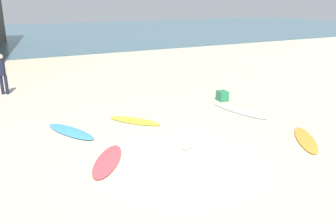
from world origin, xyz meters
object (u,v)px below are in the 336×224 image
surfboard_1 (135,121)px  beach_cooler (222,96)px  surfboard_4 (108,161)px  surfboard_5 (239,111)px  beachgoer_far (2,72)px  surfboard_3 (306,139)px  surfboard_2 (191,135)px  surfboard_0 (71,131)px

surfboard_1 → beach_cooler: size_ratio=4.15×
surfboard_4 → beach_cooler: 7.02m
surfboard_5 → beach_cooler: beach_cooler is taller
beachgoer_far → surfboard_3: bearing=-28.0°
surfboard_2 → beach_cooler: 4.32m
surfboard_3 → surfboard_5: bearing=-55.5°
surfboard_1 → surfboard_5: 4.03m
surfboard_1 → beach_cooler: beach_cooler is taller
surfboard_3 → surfboard_5: surfboard_3 is taller
surfboard_5 → beach_cooler: 1.57m
surfboard_0 → beachgoer_far: 6.47m
surfboard_2 → surfboard_4: size_ratio=1.16×
surfboard_2 → surfboard_5: bearing=62.8°
surfboard_0 → beach_cooler: (6.49, 0.72, 0.16)m
surfboard_4 → beach_cooler: beach_cooler is taller
surfboard_1 → beachgoer_far: size_ratio=1.09×
surfboard_2 → surfboard_1: bearing=155.4°
surfboard_0 → surfboard_5: bearing=150.7°
surfboard_2 → surfboard_5: size_ratio=0.94×
surfboard_2 → surfboard_3: bearing=4.8°
surfboard_3 → surfboard_5: size_ratio=0.85×
surfboard_4 → beach_cooler: size_ratio=4.33×
surfboard_5 → surfboard_4: bearing=-172.5°
surfboard_0 → beach_cooler: beach_cooler is taller
surfboard_2 → beachgoer_far: beachgoer_far is taller
surfboard_0 → surfboard_3: 7.24m
surfboard_2 → beach_cooler: size_ratio=5.02×
surfboard_3 → surfboard_4: surfboard_4 is taller
surfboard_0 → surfboard_2: surfboard_0 is taller
surfboard_3 → surfboard_4: (-5.70, 1.43, 0.00)m
beach_cooler → surfboard_0: bearing=-173.6°
surfboard_3 → beachgoer_far: size_ratio=1.19×
surfboard_1 → surfboard_2: surfboard_2 is taller
surfboard_3 → beachgoer_far: bearing=-17.2°
beach_cooler → surfboard_4: bearing=-151.7°
surfboard_1 → surfboard_4: size_ratio=0.96×
surfboard_3 → beach_cooler: bearing=-58.7°
surfboard_4 → surfboard_5: surfboard_4 is taller
surfboard_1 → surfboard_3: surfboard_1 is taller
surfboard_2 → beach_cooler: beach_cooler is taller
surfboard_4 → surfboard_3: bearing=-161.6°
surfboard_4 → beach_cooler: bearing=-119.2°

